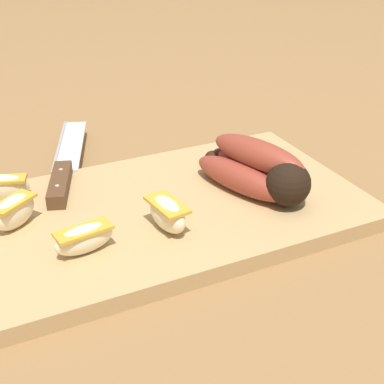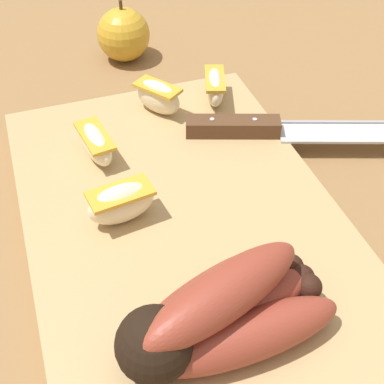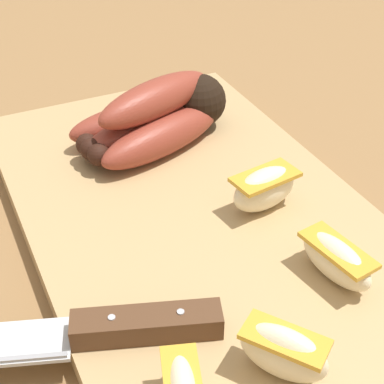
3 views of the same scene
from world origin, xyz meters
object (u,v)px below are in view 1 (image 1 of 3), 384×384
Objects in this scene: apple_wedge_near at (167,214)px; apple_wedge_middle at (84,238)px; apple_wedge_far at (14,211)px; banana_bunch at (258,171)px; chefs_knife at (64,169)px; apple_wedge_extra at (3,187)px.

apple_wedge_near reaches higher than apple_wedge_middle.
apple_wedge_near is 0.17m from apple_wedge_far.
apple_wedge_far is at bearing 124.72° from apple_wedge_middle.
banana_bunch is 0.60× the size of chefs_knife.
apple_wedge_middle reaches higher than chefs_knife.
apple_wedge_middle is 0.10m from apple_wedge_far.
chefs_knife is 4.59× the size of apple_wedge_far.
chefs_knife is at bearing 110.86° from apple_wedge_near.
apple_wedge_far reaches higher than apple_wedge_middle.
apple_wedge_far is 0.92× the size of apple_wedge_extra.
apple_wedge_extra is at bearing 111.33° from apple_wedge_middle.
apple_wedge_far is (-0.15, 0.08, 0.00)m from apple_wedge_near.
banana_bunch is at bearing -7.77° from apple_wedge_far.
apple_wedge_near is 0.21m from apple_wedge_extra.
apple_wedge_middle is at bearing -177.81° from apple_wedge_near.
apple_wedge_extra is (-0.06, 0.15, 0.00)m from apple_wedge_middle.
banana_bunch is 0.29m from apple_wedge_far.
banana_bunch reaches higher than apple_wedge_far.
chefs_knife is at bearing 82.85° from apple_wedge_middle.
apple_wedge_extra reaches higher than apple_wedge_middle.
banana_bunch is 2.52× the size of apple_wedge_near.
banana_bunch is at bearing -35.26° from chefs_knife.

